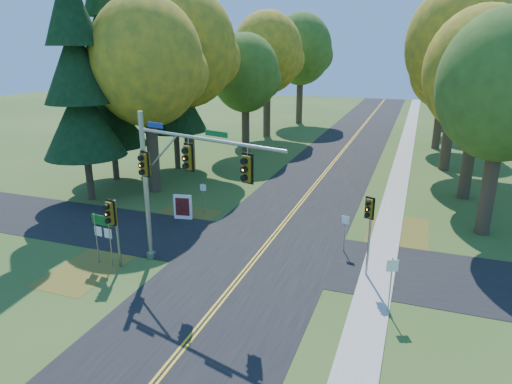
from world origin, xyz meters
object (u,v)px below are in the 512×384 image
(traffic_mast, at_px, (174,174))
(east_signal_pole, at_px, (369,217))
(info_kiosk, at_px, (183,207))
(route_sign_cluster, at_px, (103,230))

(traffic_mast, relative_size, east_signal_pole, 2.01)
(east_signal_pole, relative_size, info_kiosk, 2.51)
(east_signal_pole, bearing_deg, traffic_mast, -145.22)
(route_sign_cluster, xyz_separation_m, info_kiosk, (0.61, 7.03, -1.12))
(east_signal_pole, bearing_deg, route_sign_cluster, -145.95)
(traffic_mast, xyz_separation_m, info_kiosk, (-3.13, 6.21, -4.14))
(traffic_mast, xyz_separation_m, east_signal_pole, (8.82, 2.34, -1.85))
(info_kiosk, bearing_deg, east_signal_pole, -28.36)
(traffic_mast, distance_m, route_sign_cluster, 4.88)
(route_sign_cluster, distance_m, info_kiosk, 7.15)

